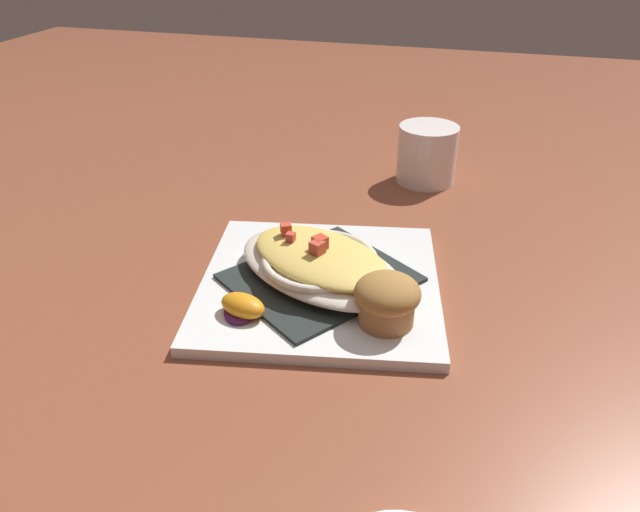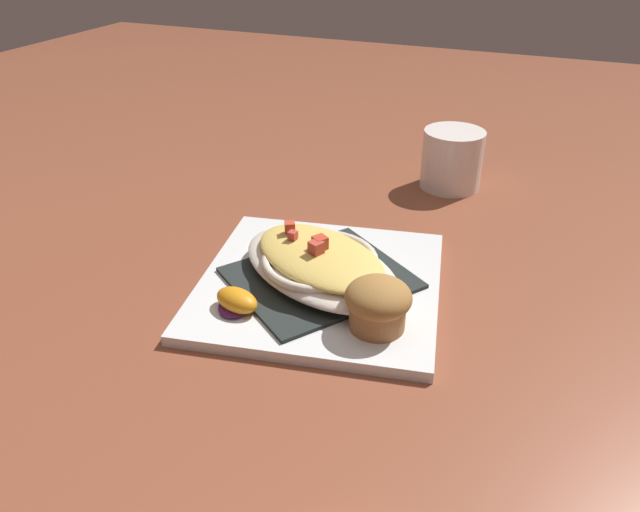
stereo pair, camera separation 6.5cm
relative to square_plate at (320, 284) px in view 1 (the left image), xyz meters
The scene contains 7 objects.
ground_plane 0.01m from the square_plate, ahead, with size 2.60×2.60×0.00m, color brown.
square_plate is the anchor object (origin of this frame).
folded_napkin 0.01m from the square_plate, ahead, with size 0.15×0.18×0.00m, color #252C2A.
gratin_dish 0.03m from the square_plate, 77.33° to the left, with size 0.21×0.24×0.05m.
muffin 0.11m from the square_plate, 124.17° to the right, with size 0.07×0.07×0.05m.
orange_garnish 0.10m from the square_plate, 145.30° to the left, with size 0.05×0.06×0.02m.
coffee_mug 0.34m from the square_plate, 12.66° to the right, with size 0.12×0.09×0.09m.
Camera 1 is at (-0.53, -0.15, 0.37)m, focal length 33.62 mm.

